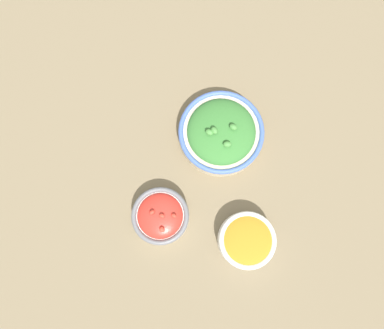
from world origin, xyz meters
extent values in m
plane|color=#75664C|center=(0.00, 0.00, 0.00)|extent=(3.00, 3.00, 0.00)
cylinder|color=white|center=(-0.22, -0.01, 0.02)|extent=(0.13, 0.13, 0.05)
torus|color=silver|center=(-0.22, -0.01, 0.05)|extent=(0.13, 0.13, 0.01)
ellipsoid|color=orange|center=(-0.22, -0.01, 0.05)|extent=(0.11, 0.11, 0.02)
cylinder|color=beige|center=(0.03, -0.10, 0.02)|extent=(0.21, 0.21, 0.04)
torus|color=#4766B7|center=(0.03, -0.10, 0.04)|extent=(0.21, 0.21, 0.01)
ellipsoid|color=#387533|center=(0.03, -0.10, 0.04)|extent=(0.17, 0.17, 0.05)
ellipsoid|color=#47893D|center=(0.03, -0.07, 0.07)|extent=(0.02, 0.02, 0.01)
ellipsoid|color=#47893D|center=(0.01, -0.12, 0.07)|extent=(0.02, 0.02, 0.01)
ellipsoid|color=#47893D|center=(0.03, -0.08, 0.07)|extent=(0.02, 0.01, 0.01)
ellipsoid|color=#47893D|center=(-0.01, -0.09, 0.07)|extent=(0.02, 0.02, 0.01)
cylinder|color=silver|center=(-0.06, 0.13, 0.02)|extent=(0.13, 0.13, 0.04)
torus|color=slate|center=(-0.06, 0.13, 0.04)|extent=(0.13, 0.13, 0.01)
ellipsoid|color=red|center=(-0.06, 0.13, 0.04)|extent=(0.11, 0.11, 0.03)
ellipsoid|color=red|center=(-0.08, 0.10, 0.06)|extent=(0.02, 0.01, 0.01)
ellipsoid|color=red|center=(-0.09, 0.14, 0.06)|extent=(0.01, 0.02, 0.01)
ellipsoid|color=red|center=(-0.06, 0.12, 0.06)|extent=(0.02, 0.02, 0.01)
ellipsoid|color=red|center=(-0.09, 0.14, 0.06)|extent=(0.01, 0.01, 0.01)
ellipsoid|color=red|center=(-0.05, 0.14, 0.06)|extent=(0.01, 0.01, 0.01)
camera|label=1|loc=(-0.13, 0.09, 0.91)|focal=35.00mm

